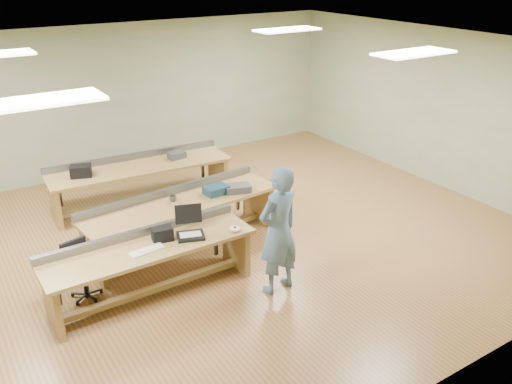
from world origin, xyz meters
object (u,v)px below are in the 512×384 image
task_chair (83,277)px  mug (173,199)px  workbench_front (150,258)px  workbench_back (140,175)px  camera_bag (162,234)px  workbench_mid (182,213)px  parts_bin_grey (238,188)px  laptop_base (191,236)px  drinks_can (180,203)px  parts_bin_teal (216,190)px  person (278,230)px

task_chair → mug: 1.82m
workbench_front → workbench_back: size_ratio=0.85×
camera_bag → workbench_mid: bearing=63.0°
parts_bin_grey → laptop_base: bearing=-143.6°
drinks_can → parts_bin_teal: bearing=11.2°
camera_bag → parts_bin_grey: 1.87m
workbench_front → person: (1.49, -0.80, 0.34)m
person → task_chair: 2.67m
workbench_mid → camera_bag: camera_bag is taller
workbench_back → laptop_base: workbench_back is taller
workbench_front → laptop_base: (0.55, -0.09, 0.21)m
workbench_front → mug: (0.84, 1.09, 0.24)m
workbench_mid → parts_bin_teal: bearing=-8.0°
laptop_base → drinks_can: 0.99m
task_chair → parts_bin_teal: bearing=-1.1°
parts_bin_teal → camera_bag: bearing=-144.1°
workbench_front → parts_bin_teal: parts_bin_teal is taller
task_chair → camera_bag: bearing=-37.3°
laptop_base → parts_bin_teal: size_ratio=0.98×
task_chair → parts_bin_teal: size_ratio=2.20×
laptop_base → camera_bag: camera_bag is taller
workbench_back → mug: 1.77m
parts_bin_grey → drinks_can: (-1.03, -0.03, 0.01)m
task_chair → workbench_back: bearing=39.3°
laptop_base → camera_bag: bearing=-179.7°
camera_bag → task_chair: bearing=166.4°
laptop_base → task_chair: bearing=177.3°
workbench_front → camera_bag: camera_bag is taller
drinks_can → person: bearing=-68.6°
parts_bin_grey → drinks_can: drinks_can is taller
task_chair → parts_bin_teal: parts_bin_teal is taller
workbench_mid → task_chair: size_ratio=4.03×
workbench_mid → task_chair: workbench_mid is taller
camera_bag → task_chair: (-1.00, 0.43, -0.55)m
workbench_mid → parts_bin_grey: size_ratio=7.97×
workbench_mid → laptop_base: bearing=-114.6°
person → workbench_mid: bearing=-82.1°
camera_bag → task_chair: size_ratio=0.34×
workbench_mid → laptop_base: 1.19m
workbench_front → laptop_base: 0.60m
person → camera_bag: size_ratio=6.68×
workbench_mid → person: 1.93m
drinks_can → workbench_front: bearing=-134.7°
mug → drinks_can: drinks_can is taller
workbench_front → parts_bin_teal: size_ratio=7.74×
parts_bin_teal → workbench_back: bearing=106.5°
parts_bin_teal → person: bearing=-91.5°
task_chair → drinks_can: (1.63, 0.40, 0.52)m
workbench_mid → person: bearing=-78.6°
workbench_back → task_chair: workbench_back is taller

